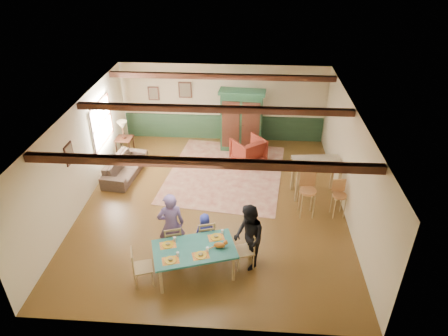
# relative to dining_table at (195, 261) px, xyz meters

# --- Properties ---
(floor) EXTENTS (8.00, 8.00, 0.00)m
(floor) POSITION_rel_dining_table_xyz_m (0.16, 2.63, -0.36)
(floor) COLOR #503516
(floor) RESTS_ON ground
(wall_back) EXTENTS (7.00, 0.02, 2.70)m
(wall_back) POSITION_rel_dining_table_xyz_m (0.16, 6.63, 0.99)
(wall_back) COLOR beige
(wall_back) RESTS_ON floor
(wall_left) EXTENTS (0.02, 8.00, 2.70)m
(wall_left) POSITION_rel_dining_table_xyz_m (-3.34, 2.63, 0.99)
(wall_left) COLOR beige
(wall_left) RESTS_ON floor
(wall_right) EXTENTS (0.02, 8.00, 2.70)m
(wall_right) POSITION_rel_dining_table_xyz_m (3.66, 2.63, 0.99)
(wall_right) COLOR beige
(wall_right) RESTS_ON floor
(ceiling) EXTENTS (7.00, 8.00, 0.02)m
(ceiling) POSITION_rel_dining_table_xyz_m (0.16, 2.63, 2.34)
(ceiling) COLOR white
(ceiling) RESTS_ON wall_back
(wainscot_back) EXTENTS (6.95, 0.03, 0.90)m
(wainscot_back) POSITION_rel_dining_table_xyz_m (0.16, 6.61, 0.09)
(wainscot_back) COLOR #203C26
(wainscot_back) RESTS_ON floor
(ceiling_beam_front) EXTENTS (6.95, 0.16, 0.16)m
(ceiling_beam_front) POSITION_rel_dining_table_xyz_m (0.16, 0.33, 2.25)
(ceiling_beam_front) COLOR black
(ceiling_beam_front) RESTS_ON ceiling
(ceiling_beam_mid) EXTENTS (6.95, 0.16, 0.16)m
(ceiling_beam_mid) POSITION_rel_dining_table_xyz_m (0.16, 3.03, 2.25)
(ceiling_beam_mid) COLOR black
(ceiling_beam_mid) RESTS_ON ceiling
(ceiling_beam_back) EXTENTS (6.95, 0.16, 0.16)m
(ceiling_beam_back) POSITION_rel_dining_table_xyz_m (0.16, 5.63, 2.25)
(ceiling_beam_back) COLOR black
(ceiling_beam_back) RESTS_ON ceiling
(window_left) EXTENTS (0.06, 1.60, 1.30)m
(window_left) POSITION_rel_dining_table_xyz_m (-3.31, 4.33, 1.19)
(window_left) COLOR white
(window_left) RESTS_ON wall_left
(picture_left_wall) EXTENTS (0.04, 0.42, 0.52)m
(picture_left_wall) POSITION_rel_dining_table_xyz_m (-3.31, 2.03, 1.39)
(picture_left_wall) COLOR gray
(picture_left_wall) RESTS_ON wall_left
(picture_back_a) EXTENTS (0.45, 0.04, 0.55)m
(picture_back_a) POSITION_rel_dining_table_xyz_m (-1.14, 6.60, 1.44)
(picture_back_a) COLOR gray
(picture_back_a) RESTS_ON wall_back
(picture_back_b) EXTENTS (0.38, 0.04, 0.48)m
(picture_back_b) POSITION_rel_dining_table_xyz_m (-2.24, 6.60, 1.29)
(picture_back_b) COLOR gray
(picture_back_b) RESTS_ON wall_back
(dining_table) EXTENTS (1.92, 1.42, 0.71)m
(dining_table) POSITION_rel_dining_table_xyz_m (0.00, 0.00, 0.00)
(dining_table) COLOR #1F645A
(dining_table) RESTS_ON floor
(dining_chair_far_left) EXTENTS (0.51, 0.52, 0.90)m
(dining_chair_far_left) POSITION_rel_dining_table_xyz_m (-0.57, 0.54, 0.10)
(dining_chair_far_left) COLOR #9A7D4D
(dining_chair_far_left) RESTS_ON floor
(dining_chair_far_right) EXTENTS (0.51, 0.52, 0.90)m
(dining_chair_far_right) POSITION_rel_dining_table_xyz_m (0.16, 0.77, 0.10)
(dining_chair_far_right) COLOR #9A7D4D
(dining_chair_far_right) RESTS_ON floor
(dining_chair_end_left) EXTENTS (0.52, 0.51, 0.90)m
(dining_chair_end_left) POSITION_rel_dining_table_xyz_m (-1.04, -0.33, 0.10)
(dining_chair_end_left) COLOR #9A7D4D
(dining_chair_end_left) RESTS_ON floor
(dining_chair_end_right) EXTENTS (0.52, 0.51, 0.90)m
(dining_chair_end_right) POSITION_rel_dining_table_xyz_m (1.04, 0.33, 0.10)
(dining_chair_end_right) COLOR #9A7D4D
(dining_chair_end_right) RESTS_ON floor
(person_man) EXTENTS (0.69, 0.55, 1.64)m
(person_man) POSITION_rel_dining_table_xyz_m (-0.59, 0.61, 0.46)
(person_man) COLOR slate
(person_man) RESTS_ON floor
(person_woman) EXTENTS (0.80, 0.91, 1.57)m
(person_woman) POSITION_rel_dining_table_xyz_m (1.13, 0.36, 0.43)
(person_woman) COLOR black
(person_woman) RESTS_ON floor
(person_child) EXTENTS (0.54, 0.43, 0.96)m
(person_child) POSITION_rel_dining_table_xyz_m (0.14, 0.84, 0.12)
(person_child) COLOR #2933A4
(person_child) RESTS_ON floor
(cat) EXTENTS (0.37, 0.23, 0.17)m
(cat) POSITION_rel_dining_table_xyz_m (0.53, 0.07, 0.44)
(cat) COLOR #C76D23
(cat) RESTS_ON dining_table
(place_setting_near_left) EXTENTS (0.45, 0.39, 0.11)m
(place_setting_near_left) POSITION_rel_dining_table_xyz_m (-0.43, -0.38, 0.41)
(place_setting_near_left) COLOR gold
(place_setting_near_left) RESTS_ON dining_table
(place_setting_near_center) EXTENTS (0.45, 0.39, 0.11)m
(place_setting_near_center) POSITION_rel_dining_table_xyz_m (0.16, -0.20, 0.41)
(place_setting_near_center) COLOR gold
(place_setting_near_center) RESTS_ON dining_table
(place_setting_far_left) EXTENTS (0.45, 0.39, 0.11)m
(place_setting_far_left) POSITION_rel_dining_table_xyz_m (-0.57, 0.07, 0.41)
(place_setting_far_left) COLOR gold
(place_setting_far_left) RESTS_ON dining_table
(place_setting_far_right) EXTENTS (0.45, 0.39, 0.11)m
(place_setting_far_right) POSITION_rel_dining_table_xyz_m (0.43, 0.38, 0.41)
(place_setting_far_right) COLOR gold
(place_setting_far_right) RESTS_ON dining_table
(area_rug) EXTENTS (3.85, 4.40, 0.01)m
(area_rug) POSITION_rel_dining_table_xyz_m (0.38, 4.24, -0.35)
(area_rug) COLOR beige
(area_rug) RESTS_ON floor
(armoire) EXTENTS (1.52, 0.71, 2.09)m
(armoire) POSITION_rel_dining_table_xyz_m (0.81, 5.86, 0.69)
(armoire) COLOR #163822
(armoire) RESTS_ON floor
(armchair) EXTENTS (1.25, 1.26, 0.83)m
(armchair) POSITION_rel_dining_table_xyz_m (1.07, 5.00, 0.06)
(armchair) COLOR #501510
(armchair) RESTS_ON floor
(sofa) EXTENTS (0.99, 2.03, 0.57)m
(sofa) POSITION_rel_dining_table_xyz_m (-2.65, 3.93, -0.07)
(sofa) COLOR #3A2D24
(sofa) RESTS_ON floor
(end_table) EXTENTS (0.54, 0.54, 0.64)m
(end_table) POSITION_rel_dining_table_xyz_m (-2.99, 5.15, -0.03)
(end_table) COLOR black
(end_table) RESTS_ON floor
(table_lamp) EXTENTS (0.36, 0.36, 0.59)m
(table_lamp) POSITION_rel_dining_table_xyz_m (-2.99, 5.15, 0.58)
(table_lamp) COLOR #D4BE89
(table_lamp) RESTS_ON end_table
(counter_table) EXTENTS (1.39, 0.90, 1.09)m
(counter_table) POSITION_rel_dining_table_xyz_m (2.95, 3.23, 0.19)
(counter_table) COLOR #B4A98C
(counter_table) RESTS_ON floor
(bar_stool_left) EXTENTS (0.46, 0.49, 1.20)m
(bar_stool_left) POSITION_rel_dining_table_xyz_m (2.62, 2.29, 0.25)
(bar_stool_left) COLOR #B37845
(bar_stool_left) RESTS_ON floor
(bar_stool_right) EXTENTS (0.41, 0.44, 1.01)m
(bar_stool_right) POSITION_rel_dining_table_xyz_m (3.44, 2.32, 0.15)
(bar_stool_right) COLOR #B37845
(bar_stool_right) RESTS_ON floor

